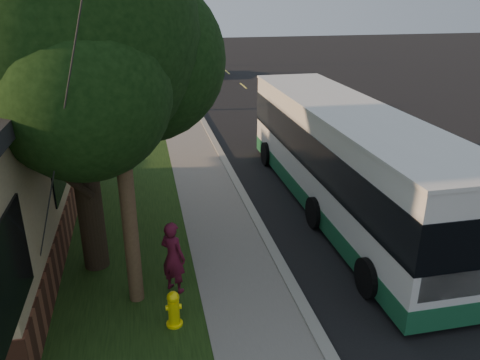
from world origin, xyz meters
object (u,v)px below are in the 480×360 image
Objects in this scene: leafy_tree at (70,38)px; distant_car at (207,66)px; bare_tree_far at (136,48)px; bare_tree_near at (128,71)px; traffic_signal at (177,28)px; transit_bus at (345,157)px; skateboarder at (173,257)px; dumpster at (18,153)px; utility_pole at (115,78)px; fire_hydrant at (174,309)px.

leafy_tree reaches higher than distant_car.
distant_car is at bearing -13.90° from bare_tree_far.
traffic_signal is at bearing 75.96° from bare_tree_near.
transit_bus is 6.11m from skateboarder.
bare_tree_far is 2.70× the size of dumpster.
utility_pole is at bearing -96.58° from traffic_signal.
traffic_signal reaches higher than skateboarder.
skateboarder is at bearing -86.61° from bare_tree_near.
utility_pole is 28.53m from distant_car.
utility_pole is 2.11× the size of bare_tree_near.
utility_pole is at bearing -65.20° from dumpster.
distant_car is (-0.49, 24.41, -0.91)m from transit_bus.
fire_hydrant is 0.17× the size of distant_car.
bare_tree_near is 16.94m from skateboarder.
leafy_tree is 1.84× the size of distant_car.
traffic_signal is (4.00, 16.00, 1.01)m from bare_tree_near.
fire_hydrant is 0.50× the size of dumpster.
traffic_signal reaches higher than transit_bus.
bare_tree_near is 0.78× the size of traffic_signal.
dumpster is (-3.89, -8.16, -1.53)m from bare_tree_near.
fire_hydrant is at bearing -59.33° from leafy_tree.
bare_tree_near is 16.52m from traffic_signal.
dumpster is at bearing 115.97° from fire_hydrant.
bare_tree_far is 5.44m from traffic_signal.
bare_tree_near is 9.17m from dumpster.
skateboarder is 1.08× the size of dumpster.
traffic_signal reaches higher than distant_car.
distant_car is at bearing 62.09° from bare_tree_near.
dumpster is (-4.89, 8.71, -0.26)m from skateboarder.
utility_pole is 33.26m from traffic_signal.
bare_tree_far is 20.68m from dumpster.
distant_car is at bearing 80.56° from fire_hydrant.
dumpster is at bearing -113.31° from distant_car.
skateboarder is at bearing -60.66° from dumpster.
bare_tree_far reaches higher than fire_hydrant.
utility_pole is 2.25× the size of bare_tree_far.
bare_tree_far is 0.95× the size of distant_car.
transit_bus is at bearing 39.29° from fire_hydrant.
bare_tree_far is (0.31, 29.01, -2.63)m from utility_pole.
traffic_signal is 0.49× the size of transit_bus.
skateboarder is at bearing 84.96° from fire_hydrant.
bare_tree_near is at bearing 90.66° from utility_pole.
traffic_signal reaches higher than fire_hydrant.
leafy_tree is at bearing -65.86° from dumpster.
distant_car is at bearing 76.32° from leafy_tree.
fire_hydrant is 1.22m from skateboarder.
leafy_tree is at bearing -100.11° from distant_car.
traffic_signal is 29.81m from transit_bus.
traffic_signal is (3.10, 34.00, 2.73)m from fire_hydrant.
distant_car is at bearing 91.15° from transit_bus.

